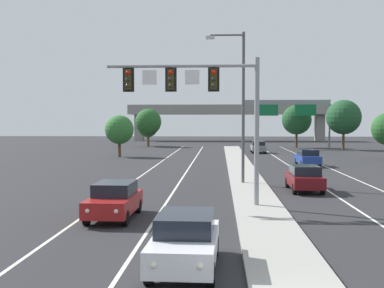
{
  "coord_description": "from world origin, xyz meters",
  "views": [
    {
      "loc": [
        -1.92,
        -10.14,
        4.27
      ],
      "look_at": [
        -3.2,
        13.42,
        3.2
      ],
      "focal_mm": 47.81,
      "sensor_mm": 36.0,
      "label": 1
    }
  ],
  "objects_px": {
    "overhead_signal_mast": "(203,96)",
    "tree_far_left_c": "(148,127)",
    "tree_far_left_b": "(119,130)",
    "tree_far_left_a": "(148,122)",
    "car_receding_blue": "(308,157)",
    "car_receding_grey": "(258,147)",
    "tree_far_right_c": "(297,120)",
    "street_lamp_median": "(240,98)",
    "car_receding_darkred": "(304,178)",
    "highway_sign_gantry": "(286,108)",
    "car_oncoming_white": "(185,240)",
    "car_oncoming_red": "(114,200)",
    "tree_far_right_b": "(344,117)"
  },
  "relations": [
    {
      "from": "overhead_signal_mast",
      "to": "car_oncoming_white",
      "type": "height_order",
      "value": "overhead_signal_mast"
    },
    {
      "from": "car_receding_grey",
      "to": "tree_far_left_c",
      "type": "distance_m",
      "value": 24.89
    },
    {
      "from": "tree_far_left_b",
      "to": "tree_far_left_c",
      "type": "relative_size",
      "value": 1.01
    },
    {
      "from": "car_receding_grey",
      "to": "tree_far_right_b",
      "type": "xyz_separation_m",
      "value": [
        13.02,
        7.85,
        3.99
      ]
    },
    {
      "from": "overhead_signal_mast",
      "to": "car_oncoming_red",
      "type": "distance_m",
      "value": 6.75
    },
    {
      "from": "car_oncoming_red",
      "to": "car_receding_grey",
      "type": "xyz_separation_m",
      "value": [
        9.72,
        46.12,
        0.0
      ]
    },
    {
      "from": "street_lamp_median",
      "to": "tree_far_right_b",
      "type": "bearing_deg",
      "value": 68.09
    },
    {
      "from": "highway_sign_gantry",
      "to": "tree_far_right_b",
      "type": "relative_size",
      "value": 1.8
    },
    {
      "from": "highway_sign_gantry",
      "to": "car_receding_blue",
      "type": "bearing_deg",
      "value": -93.46
    },
    {
      "from": "highway_sign_gantry",
      "to": "tree_far_right_c",
      "type": "distance_m",
      "value": 4.31
    },
    {
      "from": "tree_far_left_b",
      "to": "tree_far_left_a",
      "type": "relative_size",
      "value": 0.79
    },
    {
      "from": "car_oncoming_white",
      "to": "car_receding_grey",
      "type": "height_order",
      "value": "same"
    },
    {
      "from": "car_receding_darkred",
      "to": "car_receding_blue",
      "type": "distance_m",
      "value": 17.77
    },
    {
      "from": "car_receding_grey",
      "to": "tree_far_left_a",
      "type": "relative_size",
      "value": 0.72
    },
    {
      "from": "car_oncoming_white",
      "to": "tree_far_right_b",
      "type": "height_order",
      "value": "tree_far_right_b"
    },
    {
      "from": "car_receding_blue",
      "to": "highway_sign_gantry",
      "type": "distance_m",
      "value": 30.24
    },
    {
      "from": "overhead_signal_mast",
      "to": "tree_far_right_c",
      "type": "height_order",
      "value": "overhead_signal_mast"
    },
    {
      "from": "street_lamp_median",
      "to": "car_receding_darkred",
      "type": "bearing_deg",
      "value": -38.19
    },
    {
      "from": "overhead_signal_mast",
      "to": "car_receding_grey",
      "type": "distance_m",
      "value": 43.71
    },
    {
      "from": "overhead_signal_mast",
      "to": "tree_far_left_c",
      "type": "height_order",
      "value": "overhead_signal_mast"
    },
    {
      "from": "car_receding_blue",
      "to": "car_receding_grey",
      "type": "distance_m",
      "value": 19.69
    },
    {
      "from": "tree_far_left_b",
      "to": "tree_far_left_a",
      "type": "bearing_deg",
      "value": 89.82
    },
    {
      "from": "car_oncoming_white",
      "to": "highway_sign_gantry",
      "type": "distance_m",
      "value": 64.98
    },
    {
      "from": "car_receding_grey",
      "to": "tree_far_right_c",
      "type": "relative_size",
      "value": 0.66
    },
    {
      "from": "street_lamp_median",
      "to": "tree_far_right_c",
      "type": "xyz_separation_m",
      "value": [
        10.84,
        47.56,
        -1.36
      ]
    },
    {
      "from": "car_receding_grey",
      "to": "tree_far_left_b",
      "type": "distance_m",
      "value": 19.06
    },
    {
      "from": "highway_sign_gantry",
      "to": "tree_far_left_a",
      "type": "xyz_separation_m",
      "value": [
        -21.88,
        5.33,
        -2.08
      ]
    },
    {
      "from": "tree_far_left_c",
      "to": "car_oncoming_red",
      "type": "bearing_deg",
      "value": -83.27
    },
    {
      "from": "overhead_signal_mast",
      "to": "tree_far_left_b",
      "type": "distance_m",
      "value": 36.47
    },
    {
      "from": "car_oncoming_red",
      "to": "tree_far_left_c",
      "type": "bearing_deg",
      "value": 96.73
    },
    {
      "from": "car_receding_blue",
      "to": "tree_far_right_c",
      "type": "relative_size",
      "value": 0.66
    },
    {
      "from": "overhead_signal_mast",
      "to": "highway_sign_gantry",
      "type": "bearing_deg",
      "value": 78.41
    },
    {
      "from": "tree_far_right_b",
      "to": "tree_far_left_a",
      "type": "height_order",
      "value": "tree_far_right_b"
    },
    {
      "from": "car_oncoming_white",
      "to": "car_receding_blue",
      "type": "xyz_separation_m",
      "value": [
        9.31,
        34.1,
        0.0
      ]
    },
    {
      "from": "car_oncoming_white",
      "to": "street_lamp_median",
      "type": "bearing_deg",
      "value": 83.24
    },
    {
      "from": "tree_far_left_b",
      "to": "car_oncoming_white",
      "type": "bearing_deg",
      "value": -76.49
    },
    {
      "from": "overhead_signal_mast",
      "to": "tree_far_left_c",
      "type": "relative_size",
      "value": 1.53
    },
    {
      "from": "overhead_signal_mast",
      "to": "street_lamp_median",
      "type": "height_order",
      "value": "street_lamp_median"
    },
    {
      "from": "street_lamp_median",
      "to": "car_oncoming_red",
      "type": "relative_size",
      "value": 2.22
    },
    {
      "from": "street_lamp_median",
      "to": "highway_sign_gantry",
      "type": "bearing_deg",
      "value": 78.76
    },
    {
      "from": "tree_far_left_b",
      "to": "overhead_signal_mast",
      "type": "bearing_deg",
      "value": -72.38
    },
    {
      "from": "car_receding_darkred",
      "to": "car_oncoming_white",
      "type": "bearing_deg",
      "value": -110.25
    },
    {
      "from": "car_oncoming_white",
      "to": "tree_far_left_c",
      "type": "height_order",
      "value": "tree_far_left_c"
    },
    {
      "from": "highway_sign_gantry",
      "to": "tree_far_right_c",
      "type": "bearing_deg",
      "value": 58.52
    },
    {
      "from": "car_receding_darkred",
      "to": "tree_far_left_c",
      "type": "distance_m",
      "value": 57.41
    },
    {
      "from": "car_receding_grey",
      "to": "car_receding_blue",
      "type": "bearing_deg",
      "value": -80.62
    },
    {
      "from": "car_receding_blue",
      "to": "tree_far_left_c",
      "type": "height_order",
      "value": "tree_far_left_c"
    },
    {
      "from": "car_oncoming_white",
      "to": "tree_far_left_c",
      "type": "bearing_deg",
      "value": 98.89
    },
    {
      "from": "car_receding_grey",
      "to": "car_receding_darkred",
      "type": "bearing_deg",
      "value": -89.96
    },
    {
      "from": "highway_sign_gantry",
      "to": "tree_far_left_c",
      "type": "height_order",
      "value": "highway_sign_gantry"
    }
  ]
}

